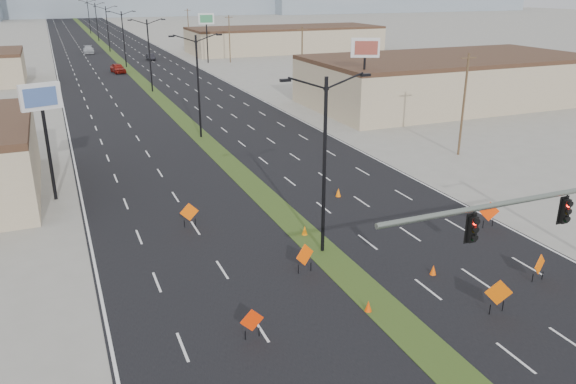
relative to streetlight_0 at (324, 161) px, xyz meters
name	(u,v)px	position (x,y,z in m)	size (l,w,h in m)	color
ground	(456,377)	(0.00, -12.00, -5.42)	(600.00, 600.00, 0.00)	gray
road_surface	(124,65)	(0.00, 88.00, -5.42)	(25.00, 400.00, 0.02)	black
median_strip	(124,65)	(0.00, 88.00, -5.42)	(2.00, 400.00, 0.04)	#3B4E1C
building_se_near	(448,82)	(34.00, 33.00, -2.67)	(36.00, 18.00, 5.50)	tan
building_se_far	(285,40)	(38.00, 98.00, -2.92)	(44.00, 16.00, 5.00)	tan
streetlight_0	(324,161)	(0.00, 0.00, 0.00)	(5.15, 0.24, 10.02)	black
streetlight_1	(198,83)	(0.00, 28.00, 0.00)	(5.15, 0.24, 10.02)	black
streetlight_2	(149,53)	(0.00, 56.00, 0.00)	(5.15, 0.24, 10.02)	black
streetlight_3	(124,37)	(0.00, 84.00, 0.00)	(5.15, 0.24, 10.02)	black
streetlight_4	(108,27)	(0.00, 112.00, 0.00)	(5.15, 0.24, 10.02)	black
streetlight_5	(97,21)	(0.00, 140.00, 0.00)	(5.15, 0.24, 10.02)	black
streetlight_6	(89,16)	(0.00, 168.00, 0.00)	(5.15, 0.24, 10.02)	black
utility_pole_0	(464,103)	(20.00, 13.00, -0.74)	(1.60, 0.20, 9.00)	#4C3823
utility_pole_1	(302,58)	(20.00, 48.00, -0.74)	(1.60, 0.20, 9.00)	#4C3823
utility_pole_2	(230,38)	(20.00, 83.00, -0.74)	(1.60, 0.20, 9.00)	#4C3823
utility_pole_3	(188,27)	(20.00, 118.00, -0.74)	(1.60, 0.20, 9.00)	#4C3823
car_left	(118,68)	(-2.30, 77.01, -4.61)	(1.90, 4.72, 1.61)	maroon
car_mid	(151,57)	(6.04, 92.81, -4.77)	(1.37, 3.93, 1.29)	black
car_far	(88,50)	(-4.79, 110.29, -4.62)	(2.25, 5.53, 1.61)	#AAAEB4
construction_sign_0	(252,321)	(-6.54, -6.49, -4.57)	(1.09, 0.06, 1.45)	red
construction_sign_1	(305,256)	(-2.00, -1.95, -4.43)	(1.19, 0.49, 1.68)	#FF5105
construction_sign_2	(189,213)	(-6.24, 6.41, -4.47)	(1.21, 0.05, 1.61)	#FF5C05
construction_sign_3	(498,294)	(4.65, -9.00, -4.38)	(1.23, 0.55, 1.75)	#D85504
construction_sign_4	(489,212)	(11.16, -0.97, -4.40)	(1.25, 0.44, 1.73)	#FF3C05
construction_sign_5	(540,265)	(8.78, -7.42, -4.52)	(1.09, 0.46, 1.53)	#F65D05
cone_0	(368,306)	(-0.83, -6.61, -5.12)	(0.36, 0.36, 0.60)	#F04505
cone_1	(433,270)	(4.19, -4.79, -5.13)	(0.34, 0.34, 0.57)	#FD5505
cone_2	(338,192)	(4.95, 7.57, -5.09)	(0.39, 0.39, 0.65)	#FF6E05
cone_3	(305,231)	(-0.05, 2.39, -5.11)	(0.37, 0.37, 0.62)	orange
pole_sign_west	(42,107)	(-14.00, 14.93, 1.27)	(2.68, 1.17, 8.29)	black
pole_sign_east_near	(365,55)	(17.73, 26.56, 2.13)	(2.91, 1.54, 9.26)	black
pole_sign_east_far	(206,23)	(15.77, 84.08, 2.24)	(3.08, 0.57, 9.40)	black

